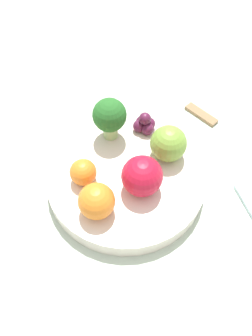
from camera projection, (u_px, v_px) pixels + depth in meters
The scene contains 10 objects.
ground_plane at pixel (126, 189), 0.50m from camera, with size 6.00×6.00×0.00m, color gray.
table_surface at pixel (126, 186), 0.49m from camera, with size 1.20×1.20×0.02m.
bowl at pixel (126, 177), 0.47m from camera, with size 0.23×0.23×0.03m.
broccoli at pixel (110, 117), 0.47m from camera, with size 0.05×0.05×0.07m.
apple_red at pixel (142, 176), 0.42m from camera, with size 0.05×0.05×0.05m.
apple_green at pixel (168, 144), 0.46m from camera, with size 0.05×0.05×0.05m.
orange_front at pixel (83, 172), 0.44m from camera, with size 0.04×0.04×0.04m.
orange_back at pixel (97, 201), 0.41m from camera, with size 0.05×0.05×0.05m.
grape_cluster at pixel (144, 124), 0.50m from camera, with size 0.04×0.04×0.03m.
spoon at pixel (201, 114), 0.56m from camera, with size 0.04×0.06×0.01m.
Camera 1 is at (0.08, 0.24, 0.43)m, focal length 35.00 mm.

